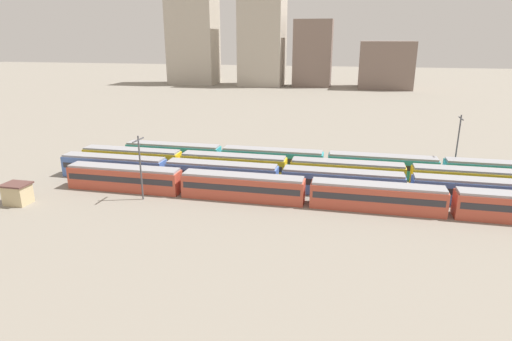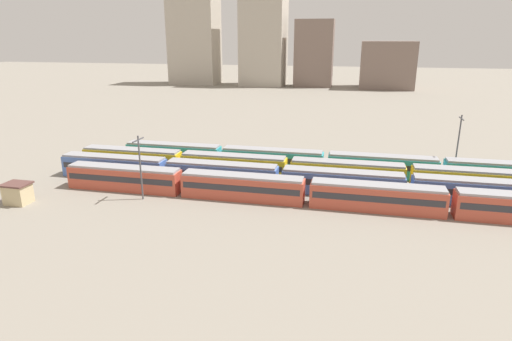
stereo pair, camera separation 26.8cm
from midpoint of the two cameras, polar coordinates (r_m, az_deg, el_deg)
name	(u,v)px [view 1 (the left image)]	position (r m, az deg, el deg)	size (l,w,h in m)	color
ground_plane	(163,176)	(75.56, -12.26, -0.68)	(600.00, 600.00, 0.00)	gray
train_track_0	(451,202)	(62.43, 24.26, -3.85)	(112.50, 3.06, 3.75)	#BC4C38
train_track_1	(342,182)	(65.87, 11.24, -1.54)	(93.60, 3.06, 3.75)	#4C70BC
train_track_2	(408,176)	(71.42, 19.40, -0.73)	(112.50, 3.06, 3.75)	yellow
train_track_3	(441,169)	(77.27, 23.20, 0.16)	(112.50, 3.06, 3.75)	teal
catenary_pole_0	(140,165)	(63.80, -15.19, 0.76)	(0.24, 3.20, 9.52)	#4C4C51
catenary_pole_1	(458,143)	(79.90, 25.05, 3.37)	(0.24, 3.20, 10.51)	#4C4C51
signal_hut	(17,193)	(69.90, -29.15, -2.67)	(3.60, 3.00, 3.04)	#C6B284
distant_building_0	(193,38)	(226.07, -8.36, 17.01)	(23.25, 16.50, 44.99)	#B2A899
distant_building_1	(263,35)	(216.24, 0.83, 17.52)	(20.61, 19.88, 47.53)	#B2A899
distant_building_2	(313,53)	(212.75, 7.49, 15.11)	(17.72, 12.58, 30.69)	#7A665B
distant_building_3	(386,65)	(212.52, 16.76, 13.24)	(23.76, 21.49, 21.04)	#7A665B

